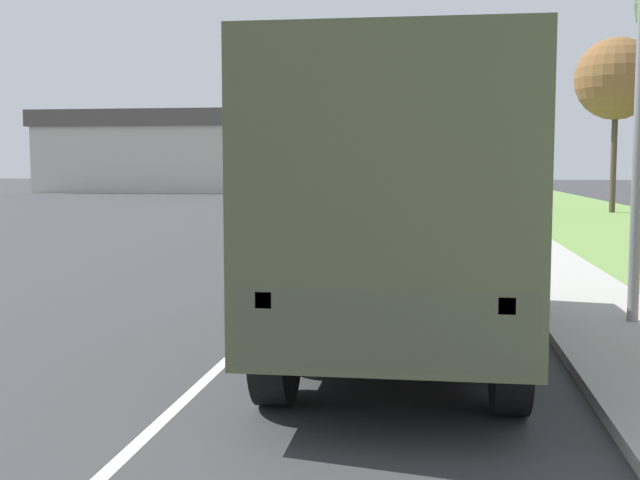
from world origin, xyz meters
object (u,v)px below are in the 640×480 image
object	(u,v)px
car_third_ahead	(428,188)
lamp_post	(625,4)
car_nearest_ahead	(288,217)
military_truck	(401,203)
car_second_ahead	(424,196)

from	to	relation	value
car_third_ahead	lamp_post	xyz separation A→B (m)	(2.68, -42.14, 3.40)
car_third_ahead	lamp_post	size ratio (longest dim) A/B	0.60
car_nearest_ahead	car_third_ahead	distance (m)	31.04
military_truck	car_second_ahead	world-z (taller)	military_truck
car_third_ahead	lamp_post	world-z (taller)	lamp_post
military_truck	car_nearest_ahead	bearing A→B (deg)	105.51
military_truck	car_third_ahead	bearing A→B (deg)	90.00
car_second_ahead	car_third_ahead	xyz separation A→B (m)	(0.10, 15.14, -0.00)
car_second_ahead	lamp_post	bearing A→B (deg)	-84.11
military_truck	lamp_post	world-z (taller)	lamp_post
car_nearest_ahead	lamp_post	bearing A→B (deg)	-60.77
lamp_post	car_second_ahead	bearing A→B (deg)	95.89
military_truck	car_third_ahead	xyz separation A→B (m)	(-0.00, 43.98, -0.99)
military_truck	car_second_ahead	distance (m)	28.86
military_truck	car_nearest_ahead	distance (m)	13.69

